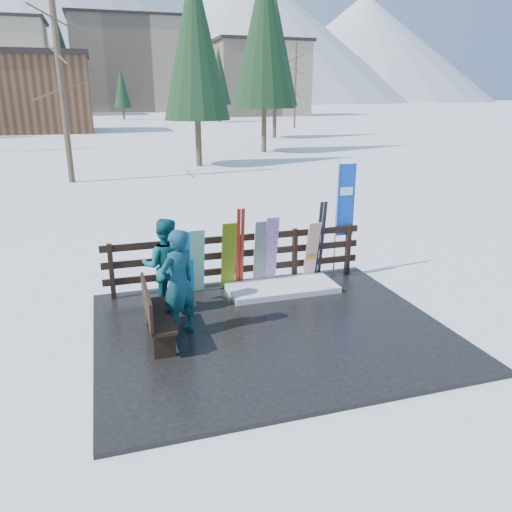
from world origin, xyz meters
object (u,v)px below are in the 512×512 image
object	(u,v)px
snowboard_4	(260,254)
person_front	(178,283)
rental_flag	(344,204)
snowboard_3	(271,251)
snowboard_2	(229,256)
bench	(154,312)
snowboard_5	(312,251)
snowboard_0	(187,263)
snowboard_1	(197,261)
person_back	(165,266)

from	to	relation	value
snowboard_4	person_front	distance (m)	2.66
snowboard_4	rental_flag	size ratio (longest dim) A/B	0.56
snowboard_3	person_front	world-z (taller)	person_front
snowboard_2	rental_flag	size ratio (longest dim) A/B	0.58
rental_flag	bench	bearing A→B (deg)	-154.21
snowboard_5	snowboard_3	bearing A→B (deg)	180.00
bench	person_front	size ratio (longest dim) A/B	0.81
bench	rental_flag	bearing A→B (deg)	25.79
snowboard_5	person_front	size ratio (longest dim) A/B	0.74
bench	snowboard_2	distance (m)	2.57
snowboard_4	snowboard_3	bearing A→B (deg)	0.00
snowboard_0	snowboard_1	xyz separation A→B (m)	(0.21, -0.00, 0.01)
person_front	person_back	size ratio (longest dim) A/B	1.03
snowboard_1	person_front	bearing A→B (deg)	-110.23
rental_flag	person_front	xyz separation A→B (m)	(-4.02, -2.02, -0.68)
bench	person_front	xyz separation A→B (m)	(0.43, 0.13, 0.41)
bench	snowboard_5	distance (m)	4.06
snowboard_2	rental_flag	world-z (taller)	rental_flag
snowboard_5	person_back	distance (m)	3.32
snowboard_5	snowboard_2	bearing A→B (deg)	180.00
rental_flag	person_front	size ratio (longest dim) A/B	1.40
snowboard_3	snowboard_2	bearing A→B (deg)	-180.00
snowboard_2	snowboard_3	xyz separation A→B (m)	(0.92, 0.00, 0.02)
snowboard_1	person_back	bearing A→B (deg)	-136.23
snowboard_0	snowboard_5	distance (m)	2.73
person_back	snowboard_4	bearing A→B (deg)	-149.08
bench	snowboard_3	xyz separation A→B (m)	(2.66, 1.88, 0.25)
person_back	snowboard_5	bearing A→B (deg)	-155.47
bench	snowboard_2	size ratio (longest dim) A/B	1.00
snowboard_2	snowboard_3	distance (m)	0.92
snowboard_4	snowboard_0	bearing A→B (deg)	180.00
person_back	snowboard_0	bearing A→B (deg)	-113.96
person_front	person_back	bearing A→B (deg)	-116.49
snowboard_0	person_front	distance (m)	1.82
bench	snowboard_4	world-z (taller)	snowboard_4
bench	person_front	bearing A→B (deg)	16.81
snowboard_4	person_back	size ratio (longest dim) A/B	0.81
snowboard_4	person_front	world-z (taller)	person_front
bench	snowboard_2	world-z (taller)	snowboard_2
person_front	bench	bearing A→B (deg)	-13.58
snowboard_2	snowboard_5	distance (m)	1.86
bench	snowboard_4	bearing A→B (deg)	37.74
snowboard_0	person_back	distance (m)	0.88
bench	snowboard_4	xyz separation A→B (m)	(2.43, 1.88, 0.21)
bench	person_back	world-z (taller)	person_back
snowboard_4	rental_flag	xyz separation A→B (m)	(2.02, 0.27, 0.88)
snowboard_2	snowboard_4	size ratio (longest dim) A/B	1.02
snowboard_5	person_back	world-z (taller)	person_back
snowboard_4	snowboard_5	bearing A→B (deg)	0.00
person_front	rental_flag	bearing A→B (deg)	176.30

